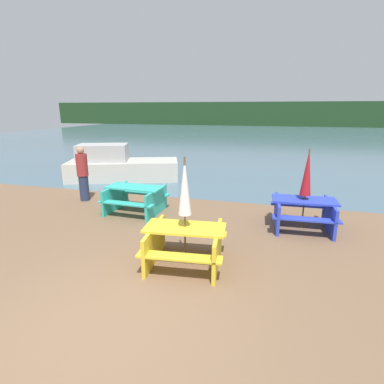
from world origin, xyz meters
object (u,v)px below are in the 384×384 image
at_px(umbrella_crimson, 307,173).
at_px(boat, 119,166).
at_px(picnic_table_blue, 303,211).
at_px(picnic_table_yellow, 185,242).
at_px(person, 83,174).
at_px(umbrella_white, 185,187).
at_px(picnic_table_teal, 135,197).

bearing_deg(umbrella_crimson, boat, 152.20).
distance_m(picnic_table_blue, umbrella_crimson, 0.98).
xyz_separation_m(picnic_table_yellow, person, (-4.38, 3.16, 0.43)).
height_order(picnic_table_yellow, umbrella_crimson, umbrella_crimson).
bearing_deg(umbrella_crimson, umbrella_white, -133.35).
height_order(umbrella_crimson, person, umbrella_crimson).
distance_m(picnic_table_teal, umbrella_white, 3.55).
bearing_deg(picnic_table_teal, person, 163.31).
xyz_separation_m(picnic_table_yellow, picnic_table_teal, (-2.24, 2.52, 0.00)).
height_order(picnic_table_teal, boat, boat).
distance_m(picnic_table_teal, person, 2.27).
height_order(boat, person, person).
bearing_deg(picnic_table_blue, umbrella_white, -133.35).
bearing_deg(picnic_table_yellow, picnic_table_blue, 46.65).
bearing_deg(person, umbrella_crimson, -5.70).
height_order(picnic_table_teal, umbrella_white, umbrella_white).
height_order(umbrella_white, person, umbrella_white).
xyz_separation_m(picnic_table_blue, picnic_table_teal, (-4.60, 0.03, 0.00)).
xyz_separation_m(umbrella_crimson, umbrella_white, (-2.35, -2.49, 0.11)).
xyz_separation_m(picnic_table_blue, boat, (-7.08, 3.74, 0.10)).
bearing_deg(picnic_table_yellow, person, 144.13).
bearing_deg(person, boat, 96.62).
bearing_deg(picnic_table_yellow, umbrella_crimson, 46.65).
relative_size(picnic_table_yellow, umbrella_crimson, 0.82).
relative_size(picnic_table_teal, umbrella_crimson, 0.83).
distance_m(picnic_table_teal, boat, 4.46).
relative_size(picnic_table_yellow, picnic_table_blue, 1.04).
distance_m(picnic_table_blue, picnic_table_teal, 4.60).
height_order(picnic_table_blue, person, person).
bearing_deg(person, picnic_table_teal, -16.69).
bearing_deg(person, picnic_table_yellow, -35.87).
bearing_deg(picnic_table_blue, boat, 152.20).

